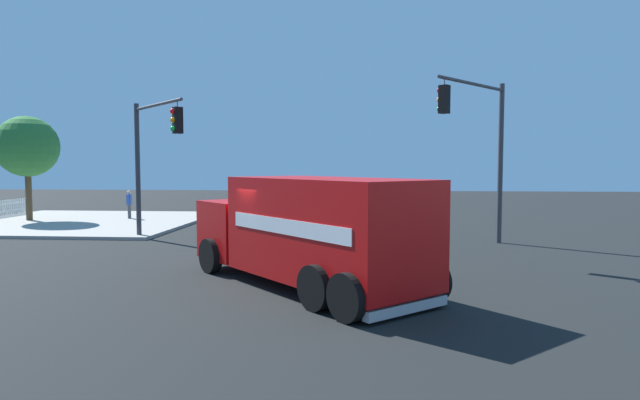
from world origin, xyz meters
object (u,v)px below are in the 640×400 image
Objects in this scene: pickup_maroon at (367,212)px; shade_tree_near at (27,147)px; delivery_truck at (309,230)px; traffic_light_primary at (483,137)px; pedestrian_near_corner at (129,203)px; traffic_light_secondary at (150,147)px.

shade_tree_near is (-0.31, -18.16, 3.35)m from pickup_maroon.
traffic_light_primary is at bearing 140.62° from delivery_truck.
pedestrian_near_corner is (-8.01, -17.50, -3.14)m from traffic_light_primary.
pickup_maroon is (-13.51, 1.58, -0.73)m from delivery_truck.
delivery_truck is at bearing 44.08° from traffic_light_secondary.
pedestrian_near_corner is (-15.18, -11.61, -0.44)m from delivery_truck.
traffic_light_secondary is at bearing -90.84° from traffic_light_primary.
delivery_truck is 1.32× the size of shade_tree_near.
delivery_truck reaches higher than pedestrian_near_corner.
traffic_light_secondary reaches higher than pickup_maroon.
traffic_light_primary reaches higher than pickup_maroon.
traffic_light_secondary is 11.11m from pickup_maroon.
delivery_truck is 10.52m from traffic_light_secondary.
traffic_light_secondary reaches higher than delivery_truck.
traffic_light_secondary is at bearing 29.82° from pedestrian_near_corner.
shade_tree_near reaches higher than traffic_light_secondary.
traffic_light_secondary is (-7.36, -7.13, 2.37)m from delivery_truck.
pedestrian_near_corner is at bearing -97.22° from pickup_maroon.
pedestrian_near_corner is at bearing -142.59° from delivery_truck.
pickup_maroon is (-6.34, -4.30, -3.43)m from traffic_light_primary.
pedestrian_near_corner is at bearing 105.39° from shade_tree_near.
shade_tree_near reaches higher than pickup_maroon.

